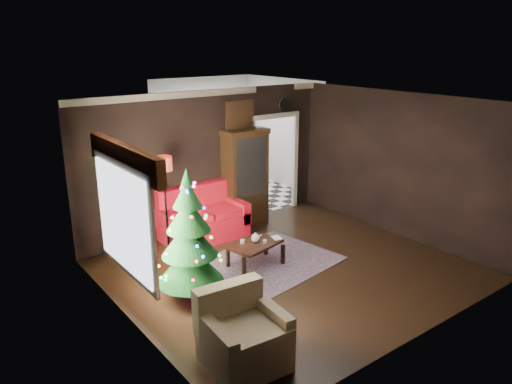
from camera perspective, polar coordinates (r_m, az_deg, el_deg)
floor at (r=8.37m, az=3.76°, el=-9.01°), size 5.50×5.50×0.00m
ceiling at (r=7.56m, az=4.18°, el=10.37°), size 5.50×5.50×0.00m
wall_back at (r=9.81m, az=-5.65°, el=3.61°), size 5.50×0.00×5.50m
wall_front at (r=6.30m, az=19.04°, el=-5.17°), size 5.50×0.00×5.50m
wall_left at (r=6.49m, az=-14.81°, el=-4.12°), size 0.00×5.50×5.50m
wall_right at (r=9.82m, az=16.21°, el=3.02°), size 0.00×5.50×5.50m
doorway at (r=10.85m, az=2.08°, el=3.11°), size 1.10×0.10×2.10m
left_window at (r=6.66m, az=-15.19°, el=-3.14°), size 0.05×1.60×1.40m
valance at (r=6.46m, az=-15.10°, el=3.85°), size 0.12×2.10×0.35m
kitchen_floor at (r=12.29m, az=-2.38°, el=-0.27°), size 3.00×3.00×0.00m
kitchen_window at (r=13.09m, az=-6.13°, el=8.38°), size 0.70×0.06×0.70m
rug at (r=8.54m, az=0.83°, el=-8.39°), size 2.74×2.17×0.01m
loveseat at (r=9.50m, az=-6.12°, el=-2.53°), size 1.70×0.90×1.00m
curio_cabinet at (r=10.14m, az=-1.28°, el=1.52°), size 0.90×0.45×1.90m
floor_lamp at (r=8.89m, az=-10.41°, el=-1.88°), size 0.42×0.42×1.90m
christmas_tree at (r=7.06m, az=-7.80°, el=-4.97°), size 1.06×1.06×1.86m
armchair at (r=5.94m, az=-1.41°, el=-15.85°), size 1.00×1.00×0.94m
coffee_table at (r=8.40m, az=-0.06°, el=-7.26°), size 0.99×0.72×0.40m
teapot at (r=8.33m, az=-0.06°, el=-5.35°), size 0.19×0.19×0.16m
cup_a at (r=8.31m, az=-1.58°, el=-5.78°), size 0.10×0.10×0.07m
cup_b at (r=8.33m, az=1.06°, el=-5.77°), size 0.07×0.07×0.05m
book at (r=8.47m, az=1.96°, el=-4.85°), size 0.14×0.05×0.20m
wall_clock at (r=10.72m, az=3.39°, el=10.16°), size 0.32×0.32×0.06m
painting at (r=10.01m, az=-1.96°, el=8.92°), size 0.62×0.05×0.52m
kitchen_counter at (r=13.14m, az=-5.39°, el=2.86°), size 1.80×0.60×0.90m
kitchen_table at (r=11.78m, az=-2.76°, el=0.85°), size 0.70×0.70×0.75m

